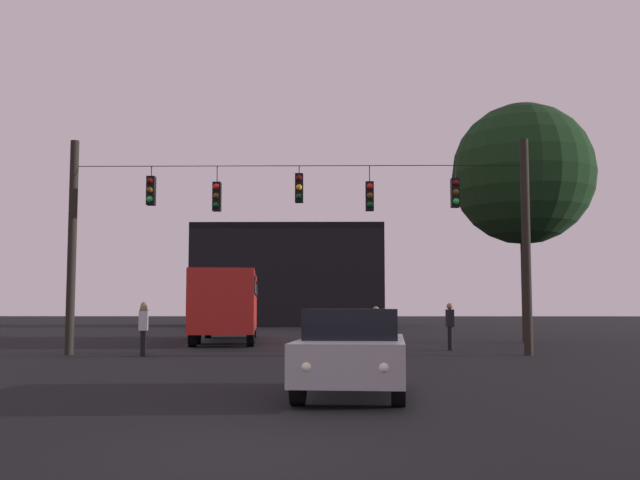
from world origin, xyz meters
TOP-DOWN VIEW (x-y plane):
  - ground_plane at (0.00, 24.50)m, footprint 168.00×168.00m
  - overhead_signal_span at (-0.00, 16.28)m, footprint 15.05×0.44m
  - city_bus at (-3.53, 25.31)m, footprint 3.46×11.18m
  - car_near_right at (1.45, 5.42)m, footprint 2.15×4.45m
  - pedestrian_crossing_left at (-5.17, 17.07)m, footprint 0.28×0.38m
  - pedestrian_crossing_center at (-4.81, 15.53)m, footprint 0.27×0.38m
  - pedestrian_crossing_right at (2.52, 16.47)m, footprint 0.27×0.38m
  - pedestrian_near_bus at (5.30, 18.93)m, footprint 0.26×0.37m
  - corner_building at (-2.29, 52.66)m, footprint 14.80×8.41m
  - tree_left_silhouette at (9.51, 24.71)m, footprint 6.20×6.20m

SIDE VIEW (x-z plane):
  - ground_plane at x=0.00m, z-range 0.00..0.00m
  - car_near_right at x=1.45m, z-range 0.04..1.56m
  - pedestrian_crossing_right at x=2.52m, z-range 0.09..1.65m
  - pedestrian_crossing_center at x=-4.81m, z-range 0.10..1.73m
  - pedestrian_near_bus at x=5.30m, z-range 0.11..1.78m
  - pedestrian_crossing_left at x=-5.17m, z-range 0.11..1.82m
  - city_bus at x=-3.53m, z-range 0.37..3.37m
  - corner_building at x=-2.29m, z-range 0.00..7.92m
  - overhead_signal_span at x=0.00m, z-range 0.57..7.58m
  - tree_left_silhouette at x=9.51m, z-range 2.11..12.57m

